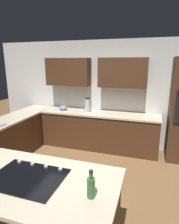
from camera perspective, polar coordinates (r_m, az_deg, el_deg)
The scene contains 12 objects.
ground_plane at distance 3.47m, azimuth -3.54°, elevation -22.16°, with size 14.00×14.00×0.00m, color brown.
wall_back at distance 4.80m, azimuth 4.39°, elevation 6.82°, with size 6.00×0.44×2.60m.
lower_cabinets_back at distance 4.75m, azimuth 2.83°, elevation -5.75°, with size 2.80×0.60×0.86m, color #472B19.
countertop_back at distance 4.61m, azimuth 2.90°, elevation -0.50°, with size 2.84×0.64×0.04m, color beige.
lower_cabinets_side at distance 4.55m, azimuth -23.02°, elevation -7.86°, with size 0.60×2.90×0.86m, color #472B19.
countertop_side at distance 4.41m, azimuth -23.59°, elevation -2.43°, with size 0.64×2.94×0.04m, color beige.
island_base at distance 2.50m, azimuth -17.11°, elevation -27.36°, with size 1.85×0.94×0.86m, color #472B19.
island_top at distance 2.23m, azimuth -18.01°, elevation -18.65°, with size 1.93×1.02×0.04m, color beige.
cooktop at distance 2.22m, azimuth -17.98°, elevation -17.98°, with size 0.76×0.56×0.03m.
blender at distance 4.66m, azimuth -0.63°, elevation 1.84°, with size 0.15×0.15×0.35m.
mixing_bowl at distance 4.92m, azimuth -7.83°, elevation 1.26°, with size 0.21×0.21×0.11m, color #668CB2.
second_bottle at distance 1.82m, azimuth 0.44°, elevation -21.39°, with size 0.07×0.07×0.27m.
Camera 1 is at (-1.04, 2.58, 2.07)m, focal length 30.71 mm.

